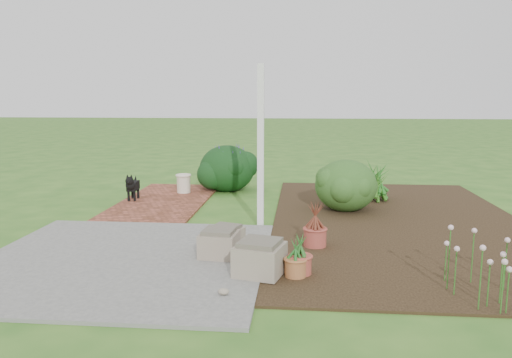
# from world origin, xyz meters

# --- Properties ---
(ground) EXTENTS (80.00, 80.00, 0.00)m
(ground) POSITION_xyz_m (0.00, 0.00, 0.00)
(ground) COLOR #2F611E
(ground) RESTS_ON ground
(concrete_patio) EXTENTS (3.50, 3.50, 0.04)m
(concrete_patio) POSITION_xyz_m (-1.25, -1.75, 0.02)
(concrete_patio) COLOR #60605D
(concrete_patio) RESTS_ON ground
(brick_path) EXTENTS (1.60, 3.50, 0.04)m
(brick_path) POSITION_xyz_m (-1.70, 1.75, 0.02)
(brick_path) COLOR brown
(brick_path) RESTS_ON ground
(garden_bed) EXTENTS (4.00, 7.00, 0.03)m
(garden_bed) POSITION_xyz_m (2.50, 0.50, 0.01)
(garden_bed) COLOR black
(garden_bed) RESTS_ON ground
(veranda_post) EXTENTS (0.10, 0.10, 2.50)m
(veranda_post) POSITION_xyz_m (0.30, 0.10, 1.25)
(veranda_post) COLOR white
(veranda_post) RESTS_ON ground
(stone_trough_near) EXTENTS (0.61, 0.61, 0.34)m
(stone_trough_near) POSITION_xyz_m (0.48, -2.15, 0.21)
(stone_trough_near) COLOR gray
(stone_trough_near) RESTS_ON concrete_patio
(stone_trough_mid) EXTENTS (0.49, 0.49, 0.30)m
(stone_trough_mid) POSITION_xyz_m (-0.08, -1.55, 0.19)
(stone_trough_mid) COLOR gray
(stone_trough_mid) RESTS_ON concrete_patio
(stone_trough_far) EXTENTS (0.51, 0.51, 0.27)m
(stone_trough_far) POSITION_xyz_m (-0.05, -1.25, 0.17)
(stone_trough_far) COLOR gray
(stone_trough_far) RESTS_ON concrete_patio
(black_dog) EXTENTS (0.19, 0.56, 0.48)m
(black_dog) POSITION_xyz_m (-2.31, 1.67, 0.33)
(black_dog) COLOR black
(black_dog) RESTS_ON brick_path
(cream_ceramic_urn) EXTENTS (0.30, 0.30, 0.37)m
(cream_ceramic_urn) POSITION_xyz_m (-1.51, 2.53, 0.23)
(cream_ceramic_urn) COLOR beige
(cream_ceramic_urn) RESTS_ON brick_path
(evergreen_shrub) EXTENTS (1.13, 1.13, 0.92)m
(evergreen_shrub) POSITION_xyz_m (1.71, 1.26, 0.49)
(evergreen_shrub) COLOR #0E3613
(evergreen_shrub) RESTS_ON garden_bed
(agapanthus_clump_back) EXTENTS (1.25, 1.25, 0.86)m
(agapanthus_clump_back) POSITION_xyz_m (2.34, 2.30, 0.46)
(agapanthus_clump_back) COLOR #1A4012
(agapanthus_clump_back) RESTS_ON garden_bed
(agapanthus_clump_front) EXTENTS (0.84, 0.84, 0.69)m
(agapanthus_clump_front) POSITION_xyz_m (2.34, 2.11, 0.38)
(agapanthus_clump_front) COLOR #1A420E
(agapanthus_clump_front) RESTS_ON garden_bed
(pink_flower_patch) EXTENTS (1.14, 1.14, 0.66)m
(pink_flower_patch) POSITION_xyz_m (2.90, -2.58, 0.36)
(pink_flower_patch) COLOR #113D0F
(pink_flower_patch) RESTS_ON garden_bed
(terracotta_pot_bronze) EXTENTS (0.40, 0.40, 0.25)m
(terracotta_pot_bronze) POSITION_xyz_m (1.12, -0.99, 0.15)
(terracotta_pot_bronze) COLOR #9C4034
(terracotta_pot_bronze) RESTS_ON garden_bed
(terracotta_pot_small_left) EXTENTS (0.30, 0.30, 0.21)m
(terracotta_pot_small_left) POSITION_xyz_m (0.93, -2.08, 0.14)
(terracotta_pot_small_left) COLOR #9C4234
(terracotta_pot_small_left) RESTS_ON garden_bed
(terracotta_pot_small_right) EXTENTS (0.30, 0.30, 0.20)m
(terracotta_pot_small_right) POSITION_xyz_m (0.88, -2.16, 0.13)
(terracotta_pot_small_right) COLOR #A06136
(terracotta_pot_small_right) RESTS_ON garden_bed
(purple_flowering_bush) EXTENTS (1.38, 1.38, 1.01)m
(purple_flowering_bush) POSITION_xyz_m (-0.68, 3.06, 0.51)
(purple_flowering_bush) COLOR black
(purple_flowering_bush) RESTS_ON ground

